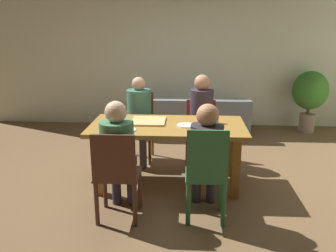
{
  "coord_description": "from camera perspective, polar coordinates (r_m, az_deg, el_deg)",
  "views": [
    {
      "loc": [
        0.24,
        -4.12,
        1.94
      ],
      "look_at": [
        0.0,
        0.1,
        0.72
      ],
      "focal_mm": 38.23,
      "sensor_mm": 36.0,
      "label": 1
    }
  ],
  "objects": [
    {
      "name": "ground_plane",
      "position": [
        4.56,
        -0.07,
        -9.14
      ],
      "size": [
        20.0,
        20.0,
        0.0
      ],
      "primitive_type": "plane",
      "color": "brown"
    },
    {
      "name": "back_wall",
      "position": [
        6.97,
        1.32,
        12.05
      ],
      "size": [
        7.73,
        0.12,
        2.91
      ],
      "primitive_type": "cube",
      "color": "silver",
      "rests_on": "ground"
    },
    {
      "name": "dining_table",
      "position": [
        4.32,
        -0.08,
        -1.25
      ],
      "size": [
        1.86,
        0.93,
        0.77
      ],
      "color": "olive",
      "rests_on": "ground"
    },
    {
      "name": "chair_0",
      "position": [
        3.55,
        6.13,
        -7.68
      ],
      "size": [
        0.41,
        0.39,
        1.0
      ],
      "color": "#2B683A",
      "rests_on": "ground"
    },
    {
      "name": "person_0",
      "position": [
        3.61,
        6.11,
        -3.91
      ],
      "size": [
        0.32,
        0.55,
        1.21
      ],
      "color": "#33333B",
      "rests_on": "ground"
    },
    {
      "name": "chair_1",
      "position": [
        5.2,
        5.25,
        -0.25
      ],
      "size": [
        0.44,
        0.44,
        0.87
      ],
      "color": "#AB2925",
      "rests_on": "ground"
    },
    {
      "name": "person_1",
      "position": [
        5.0,
        5.37,
        2.13
      ],
      "size": [
        0.33,
        0.54,
        1.27
      ],
      "color": "#383A45",
      "rests_on": "ground"
    },
    {
      "name": "chair_2",
      "position": [
        5.26,
        -4.41,
        0.4
      ],
      "size": [
        0.39,
        0.45,
        0.98
      ],
      "color": "brown",
      "rests_on": "ground"
    },
    {
      "name": "person_2",
      "position": [
        5.06,
        -4.69,
        2.07
      ],
      "size": [
        0.34,
        0.54,
        1.22
      ],
      "color": "#43424D",
      "rests_on": "ground"
    },
    {
      "name": "chair_3",
      "position": [
        3.58,
        -8.22,
        -7.57
      ],
      "size": [
        0.44,
        0.43,
        0.95
      ],
      "color": "#522E23",
      "rests_on": "ground"
    },
    {
      "name": "person_3",
      "position": [
        3.63,
        -7.95,
        -3.6
      ],
      "size": [
        0.34,
        0.49,
        1.23
      ],
      "color": "#353043",
      "rests_on": "ground"
    },
    {
      "name": "pizza_box_0",
      "position": [
        4.4,
        -3.14,
        0.78
      ],
      "size": [
        0.41,
        0.41,
        0.02
      ],
      "color": "tan",
      "rests_on": "dining_table"
    },
    {
      "name": "plate_0",
      "position": [
        4.24,
        2.9,
        0.13
      ],
      "size": [
        0.22,
        0.22,
        0.01
      ],
      "color": "white",
      "rests_on": "dining_table"
    },
    {
      "name": "plate_1",
      "position": [
        4.06,
        7.63,
        -0.72
      ],
      "size": [
        0.21,
        0.21,
        0.01
      ],
      "color": "white",
      "rests_on": "dining_table"
    },
    {
      "name": "plate_2",
      "position": [
        4.08,
        -6.62,
        -0.61
      ],
      "size": [
        0.22,
        0.22,
        0.01
      ],
      "color": "white",
      "rests_on": "dining_table"
    },
    {
      "name": "drinking_glass_0",
      "position": [
        4.37,
        7.72,
        1.35
      ],
      "size": [
        0.06,
        0.06,
        0.14
      ],
      "primitive_type": "cylinder",
      "color": "silver",
      "rests_on": "dining_table"
    },
    {
      "name": "drinking_glass_1",
      "position": [
        4.15,
        -9.45,
        0.48
      ],
      "size": [
        0.07,
        0.07,
        0.14
      ],
      "primitive_type": "cylinder",
      "color": "#BD542E",
      "rests_on": "dining_table"
    },
    {
      "name": "drinking_glass_2",
      "position": [
        4.74,
        -8.63,
        2.41
      ],
      "size": [
        0.08,
        0.08,
        0.13
      ],
      "primitive_type": "cylinder",
      "color": "#B64E2B",
      "rests_on": "dining_table"
    },
    {
      "name": "couch",
      "position": [
        6.5,
        3.43,
        0.95
      ],
      "size": [
        2.09,
        0.86,
        0.69
      ],
      "color": "slate",
      "rests_on": "ground"
    },
    {
      "name": "potted_plant",
      "position": [
        6.99,
        21.7,
        4.88
      ],
      "size": [
        0.63,
        0.63,
        1.12
      ],
      "color": "gray",
      "rests_on": "ground"
    }
  ]
}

